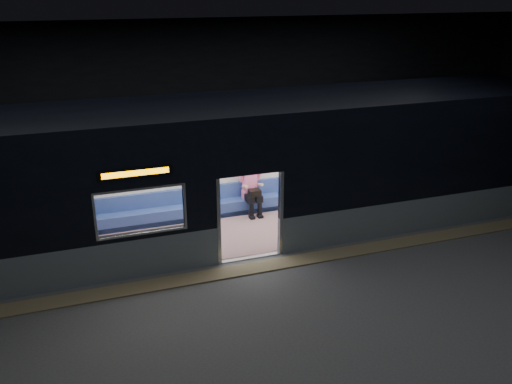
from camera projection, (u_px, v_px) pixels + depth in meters
station_floor at (266, 280)px, 11.61m from camera, size 24.00×14.00×0.01m
station_envelope at (267, 111)px, 10.29m from camera, size 24.00×14.00×5.00m
tactile_strip at (258, 267)px, 12.09m from camera, size 22.80×0.50×0.03m
metro_car at (230, 163)px, 13.19m from camera, size 18.00×3.04×3.35m
passenger at (251, 184)px, 14.69m from camera, size 0.46×0.78×1.48m
handbag at (255, 192)px, 14.53m from camera, size 0.32×0.28×0.15m
transit_map at (379, 146)px, 16.02m from camera, size 0.96×0.03×0.62m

